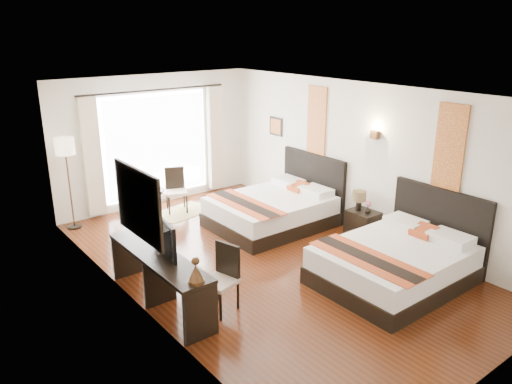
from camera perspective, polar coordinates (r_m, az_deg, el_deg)
floor at (r=8.39m, az=1.04°, el=-7.97°), size 4.50×7.50×0.01m
ceiling at (r=7.57m, az=1.17°, el=11.34°), size 4.50×7.50×0.02m
wall_headboard at (r=9.39m, az=11.84°, el=3.69°), size 0.01×7.50×2.80m
wall_desk at (r=6.76m, az=-13.89°, el=-2.24°), size 0.01×7.50×2.80m
wall_window at (r=10.94m, az=-11.39°, el=5.77°), size 4.50×0.01×2.80m
wall_entry at (r=5.67m, az=25.86°, el=-7.70°), size 4.50×0.01×2.80m
window_glass at (r=10.95m, az=-11.32°, el=5.25°), size 2.40×0.02×2.20m
sheer_curtain at (r=10.89m, az=-11.18°, el=5.20°), size 2.30×0.02×2.10m
drape_left at (r=10.31m, az=-18.25°, el=3.77°), size 0.35×0.14×2.35m
drape_right at (r=11.57m, az=-4.66°, el=6.14°), size 0.35×0.14×2.35m
art_panel_near at (r=8.27m, az=21.26°, el=4.78°), size 0.03×0.50×1.35m
art_panel_far at (r=10.03m, az=6.94°, el=8.09°), size 0.03×0.50×1.35m
wall_sconce at (r=9.03m, az=13.44°, el=6.39°), size 0.10×0.14×0.14m
mirror_frame at (r=6.60m, az=-13.32°, el=-1.29°), size 0.04×1.25×0.95m
mirror_glass at (r=6.61m, az=-13.13°, el=-1.25°), size 0.01×1.12×0.82m
bed_near at (r=7.94m, az=15.86°, el=-7.62°), size 2.28×1.77×1.29m
bed_far at (r=9.76m, az=2.14°, el=-1.94°), size 2.27×1.77×1.28m
nightstand at (r=9.38m, az=12.08°, el=-3.68°), size 0.44×0.54×0.52m
table_lamp at (r=9.24m, az=11.71°, el=-0.62°), size 0.25×0.25×0.40m
vase at (r=9.21m, az=12.64°, el=-2.13°), size 0.13×0.13×0.13m
console_desk at (r=7.16m, az=-10.95°, el=-9.79°), size 0.50×2.20×0.76m
television at (r=6.91m, az=-11.19°, el=-5.06°), size 0.26×0.89×0.51m
bronze_figurine at (r=6.13m, az=-6.88°, el=-9.05°), size 0.25×0.25×0.30m
desk_chair at (r=6.97m, az=-4.12°, el=-11.20°), size 0.53×0.53×0.93m
floor_lamp at (r=9.92m, az=-20.95°, el=4.27°), size 0.36×0.36×1.78m
side_table at (r=10.28m, az=-11.81°, el=-1.42°), size 0.53×0.53×0.61m
fruit_bowl at (r=10.20m, az=-11.92°, el=0.40°), size 0.25×0.25×0.06m
window_chair at (r=10.62m, az=-9.06°, el=-0.74°), size 0.56×0.56×0.92m
jute_rug at (r=10.64m, az=-8.39°, el=-2.26°), size 1.28×0.98×0.01m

